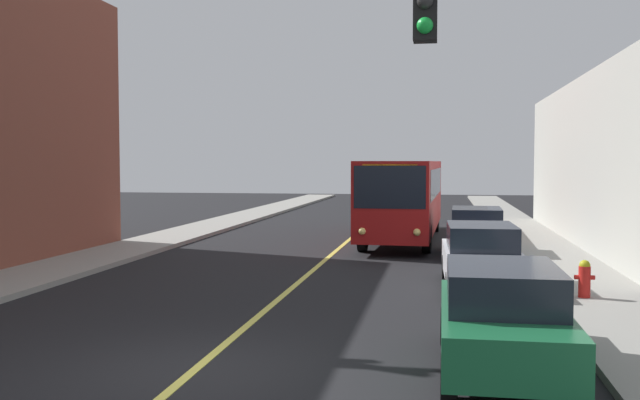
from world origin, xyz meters
name	(u,v)px	position (x,y,z in m)	size (l,w,h in m)	color
ground_plane	(196,370)	(0.00, 0.00, 0.00)	(120.00, 120.00, 0.00)	black
sidewalk_left	(80,263)	(-7.25, 10.00, 0.07)	(2.50, 90.00, 0.15)	gray
sidewalk_right	(573,275)	(7.25, 10.00, 0.07)	(2.50, 90.00, 0.15)	gray
lane_stripe_center	(337,250)	(0.00, 15.00, 0.01)	(0.16, 60.00, 0.01)	#D8CC4C
city_bus	(404,195)	(2.20, 18.97, 1.82)	(2.91, 12.22, 3.20)	maroon
parked_car_green	(502,317)	(4.60, 0.65, 0.84)	(1.83, 4.40, 1.62)	#196038
parked_car_white	(481,255)	(4.67, 7.84, 0.84)	(1.92, 4.45, 1.62)	silver
parked_car_blue	(476,231)	(4.86, 14.37, 0.84)	(1.91, 4.45, 1.62)	navy
traffic_signal_right_corner	(576,75)	(5.41, -0.46, 4.30)	(3.75, 0.48, 6.00)	#2D2D33
fire_hydrant	(585,278)	(6.85, 6.30, 0.58)	(0.44, 0.26, 0.84)	red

